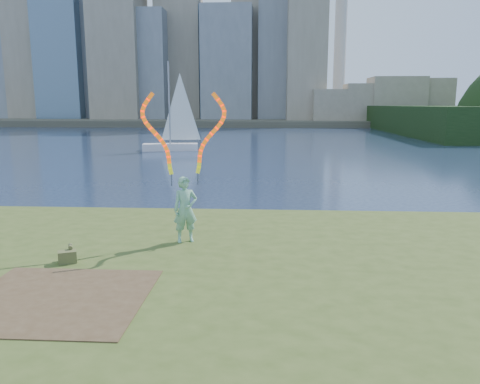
{
  "coord_description": "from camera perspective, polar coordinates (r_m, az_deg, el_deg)",
  "views": [
    {
      "loc": [
        1.56,
        -10.91,
        4.25
      ],
      "look_at": [
        0.86,
        1.0,
        2.01
      ],
      "focal_mm": 35.0,
      "sensor_mm": 36.0,
      "label": 1
    }
  ],
  "objects": [
    {
      "name": "dirt_patch",
      "position": [
        9.24,
        -21.43,
        -11.97
      ],
      "size": [
        3.2,
        3.0,
        0.02
      ],
      "primitive_type": "cube",
      "color": "#47331E",
      "rests_on": "grassy_knoll"
    },
    {
      "name": "ground",
      "position": [
        11.81,
        -4.54,
        -10.47
      ],
      "size": [
        320.0,
        320.0,
        0.0
      ],
      "primitive_type": "plane",
      "color": "#1A2742",
      "rests_on": "ground"
    },
    {
      "name": "far_shore",
      "position": [
        105.98,
        2.55,
        8.66
      ],
      "size": [
        320.0,
        40.0,
        1.2
      ],
      "primitive_type": "cube",
      "color": "#4E4939",
      "rests_on": "ground"
    },
    {
      "name": "canvas_bag",
      "position": [
        11.08,
        -20.27,
        -7.35
      ],
      "size": [
        0.46,
        0.51,
        0.37
      ],
      "rotation": [
        0.0,
        0.0,
        0.42
      ],
      "color": "#484B26",
      "rests_on": "grassy_knoll"
    },
    {
      "name": "sailboat",
      "position": [
        44.02,
        -8.16,
        6.82
      ],
      "size": [
        5.41,
        2.39,
        8.11
      ],
      "rotation": [
        0.0,
        0.0,
        0.16
      ],
      "color": "silver",
      "rests_on": "ground"
    },
    {
      "name": "grassy_knoll",
      "position": [
        9.59,
        -6.49,
        -13.49
      ],
      "size": [
        20.0,
        18.0,
        0.8
      ],
      "color": "#3C4C1B",
      "rests_on": "ground"
    },
    {
      "name": "woman_with_ribbons",
      "position": [
        11.79,
        -6.73,
        0.59
      ],
      "size": [
        1.94,
        0.79,
        4.05
      ],
      "rotation": [
        0.0,
        0.0,
        0.36
      ],
      "color": "#207C4B",
      "rests_on": "grassy_knoll"
    }
  ]
}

